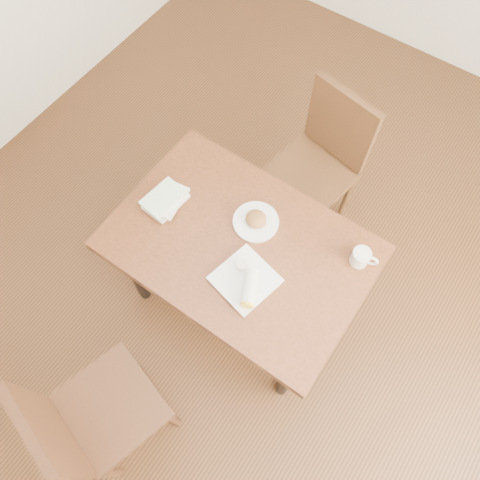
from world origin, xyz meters
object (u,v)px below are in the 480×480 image
Objects in this scene: plate_burrito at (246,282)px; book_stack at (166,200)px; table at (240,253)px; chair_far at (322,158)px; coffee_mug at (361,257)px; chair_near at (87,420)px; plate_scone at (256,221)px.

book_stack is (-0.54, 0.12, 0.00)m from plate_burrito.
chair_far reaches higher than table.
plate_burrito is at bearing -132.96° from coffee_mug.
chair_far reaches higher than coffee_mug.
chair_near reaches higher than coffee_mug.
plate_burrito is at bearing -63.66° from plate_scone.
chair_far is at bearing 61.92° from book_stack.
plate_scone is 1.76× the size of coffee_mug.
chair_near reaches higher than plate_burrito.
plate_burrito is (-0.35, -0.37, -0.02)m from coffee_mug.
plate_scone is 0.30m from plate_burrito.
plate_burrito is (0.13, -0.14, 0.11)m from table.
book_stack is at bearing 107.31° from chair_near.
chair_near is (-0.12, -0.96, -0.11)m from table.
table is 1.22× the size of chair_far.
chair_far is (0.13, 1.73, 0.00)m from chair_near.
chair_near reaches higher than book_stack.
chair_far is 0.94m from plate_burrito.
chair_near is at bearing -94.16° from chair_far.
plate_scone is at bearing 116.34° from plate_burrito.
coffee_mug is 0.42× the size of plate_burrito.
chair_far is (0.01, 0.77, -0.11)m from table.
coffee_mug reaches higher than plate_burrito.
chair_near is 7.91× the size of coffee_mug.
plate_scone reaches higher than book_stack.
coffee_mug is at bearing 47.04° from plate_burrito.
plate_burrito reaches higher than plate_scone.
chair_near reaches higher than plate_scone.
chair_far is 3.33× the size of plate_burrito.
plate_scone is 0.49m from coffee_mug.
chair_far is 4.37× the size of book_stack.
plate_burrito is at bearing 73.29° from chair_near.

